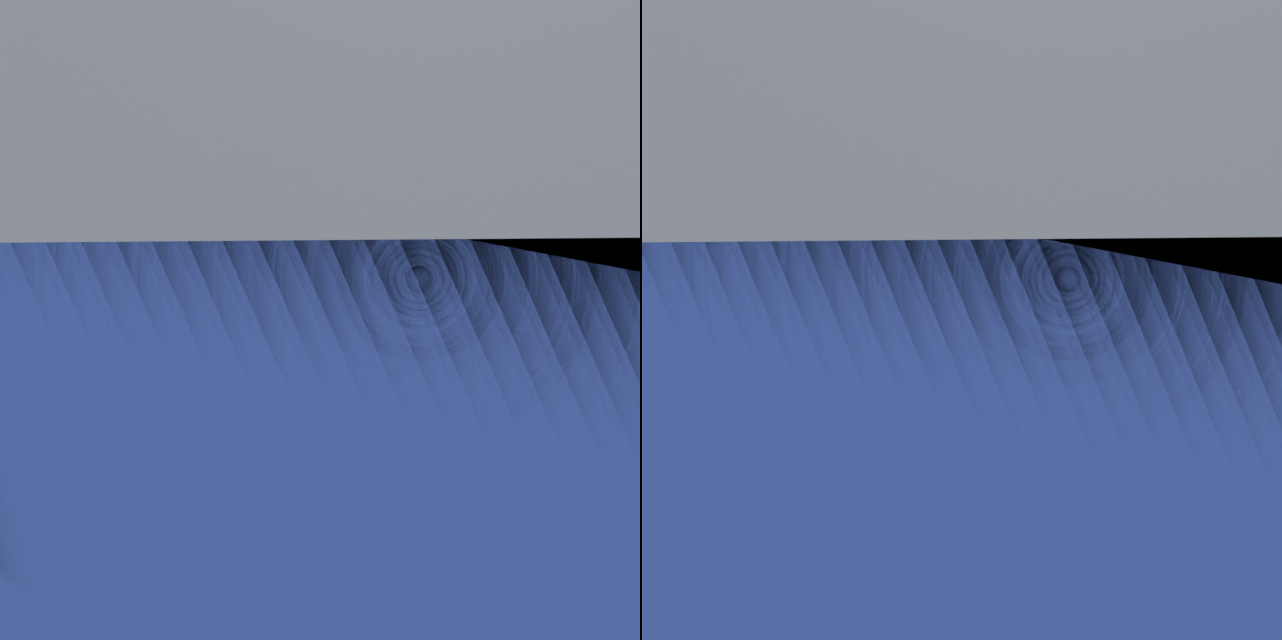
% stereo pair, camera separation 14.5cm
% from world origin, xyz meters
% --- Properties ---
extents(ground_plane, '(160.00, 160.00, 0.00)m').
position_xyz_m(ground_plane, '(0.00, 0.00, 0.00)').
color(ground_plane, '#4C473F').
extents(platform, '(32.00, 6.44, 0.95)m').
position_xyz_m(platform, '(0.00, 4.22, 0.48)').
color(platform, '#A39B8C').
rests_on(platform, ground).
extents(platform_edge_coping, '(32.00, 0.36, 0.02)m').
position_xyz_m(platform_edge_coping, '(0.00, 1.18, 0.96)').
color(platform_edge_coping, beige).
rests_on(platform_edge_coping, platform).
extents(rail_near, '(52.00, 0.08, 0.14)m').
position_xyz_m(rail_near, '(0.00, -1.62, 0.07)').
color(rail_near, gray).
rests_on(rail_near, ground).
extents(rail_far, '(52.00, 0.08, 0.14)m').
position_xyz_m(rail_far, '(0.00, -0.18, 0.07)').
color(rail_far, gray).
rests_on(rail_far, ground).
extents(train, '(20.33, 2.73, 4.32)m').
position_xyz_m(train, '(-5.81, -0.90, 2.22)').
color(train, black).
rests_on(train, ground).
extents(station_building, '(6.31, 4.62, 5.56)m').
position_xyz_m(station_building, '(-1.49, 5.41, 2.52)').
color(station_building, white).
rests_on(station_building, platform).
extents(bench_platform_end, '(1.42, 0.50, 0.88)m').
position_xyz_m(bench_platform_end, '(9.60, 3.93, 1.43)').
color(bench_platform_end, '#26727F').
rests_on(bench_platform_end, platform).
extents(bench_near_building, '(1.40, 0.45, 0.88)m').
position_xyz_m(bench_near_building, '(4.73, 3.79, 1.43)').
color(bench_near_building, '#26727F').
rests_on(bench_near_building, platform).
extents(bench_by_lamp, '(1.42, 0.49, 0.88)m').
position_xyz_m(bench_by_lamp, '(7.55, 3.59, 1.43)').
color(bench_by_lamp, '#26727F').
rests_on(bench_by_lamp, platform).
extents(bench_mid_platform, '(1.41, 0.45, 0.88)m').
position_xyz_m(bench_mid_platform, '(-7.24, 3.57, 1.43)').
color(bench_mid_platform, '#26727F').
rests_on(bench_mid_platform, platform).
extents(planter_edge_far, '(0.62, 0.62, 0.88)m').
position_xyz_m(planter_edge_far, '(6.31, 5.05, 1.42)').
color(planter_edge_far, gray).
rests_on(planter_edge_far, platform).
extents(planter_bench_left, '(0.62, 0.62, 0.85)m').
position_xyz_m(planter_bench_left, '(5.61, 6.75, 1.41)').
color(planter_bench_left, gray).
rests_on(planter_bench_left, platform).
extents(planter_bench_right, '(0.43, 0.43, 0.72)m').
position_xyz_m(planter_bench_right, '(5.88, 2.55, 1.33)').
color(planter_bench_right, gray).
rests_on(planter_bench_right, platform).
extents(planter_by_door, '(0.57, 0.57, 0.85)m').
position_xyz_m(planter_by_door, '(6.74, 3.01, 1.40)').
color(planter_by_door, '#9E5138').
rests_on(planter_by_door, platform).
extents(planter_edge_near, '(1.02, 0.32, 0.66)m').
position_xyz_m(planter_edge_near, '(-7.45, 2.38, 1.27)').
color(planter_edge_near, '#9E5138').
rests_on(planter_edge_near, platform).
extents(lamp_post_platform, '(0.32, 0.50, 3.84)m').
position_xyz_m(lamp_post_platform, '(-9.47, 1.61, 3.62)').
color(lamp_post_platform, black).
rests_on(lamp_post_platform, platform).
extents(station_sign_board, '(0.96, 0.06, 1.57)m').
position_xyz_m(station_sign_board, '(7.18, 1.72, 2.14)').
color(station_sign_board, black).
rests_on(station_sign_board, platform).
extents(tree_mid_background, '(2.97, 2.85, 6.47)m').
position_xyz_m(tree_mid_background, '(13.27, 10.20, 4.82)').
color(tree_mid_background, '#4C3828').
rests_on(tree_mid_background, ground).
extents(tree_behind_building, '(4.66, 4.16, 8.43)m').
position_xyz_m(tree_behind_building, '(4.28, 12.33, 5.99)').
color(tree_behind_building, '#4C3828').
rests_on(tree_behind_building, ground).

